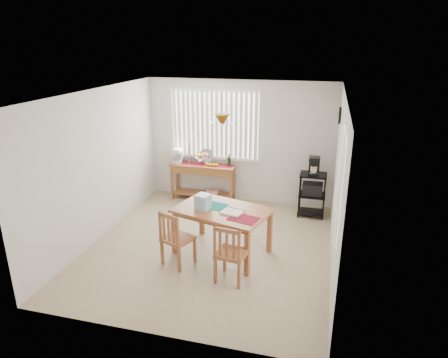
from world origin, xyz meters
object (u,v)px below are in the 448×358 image
(wire_cart, at_px, (312,191))
(chair_left, at_px, (176,239))
(sideboard, at_px, (203,173))
(chair_right, at_px, (231,254))
(cart_items, at_px, (314,166))
(dining_table, at_px, (222,214))

(wire_cart, relative_size, chair_left, 0.96)
(sideboard, bearing_deg, chair_right, -65.60)
(wire_cart, xyz_separation_m, cart_items, (-0.00, 0.01, 0.51))
(sideboard, xyz_separation_m, chair_left, (0.41, -2.72, -0.15))
(wire_cart, xyz_separation_m, chair_left, (-1.94, -2.44, -0.08))
(sideboard, distance_m, wire_cart, 2.37)
(wire_cart, distance_m, cart_items, 0.51)
(wire_cart, distance_m, chair_right, 2.86)
(dining_table, height_order, chair_left, chair_left)
(wire_cart, bearing_deg, dining_table, -125.36)
(sideboard, bearing_deg, dining_table, -65.12)
(chair_left, distance_m, chair_right, 0.95)
(cart_items, relative_size, chair_right, 0.39)
(sideboard, height_order, chair_left, chair_left)
(wire_cart, bearing_deg, cart_items, 90.00)
(cart_items, height_order, dining_table, cart_items)
(dining_table, height_order, chair_right, chair_right)
(sideboard, distance_m, cart_items, 2.41)
(chair_right, bearing_deg, dining_table, 113.07)
(chair_left, height_order, chair_right, chair_right)
(sideboard, xyz_separation_m, wire_cart, (2.35, -0.27, -0.08))
(cart_items, bearing_deg, chair_right, -110.70)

